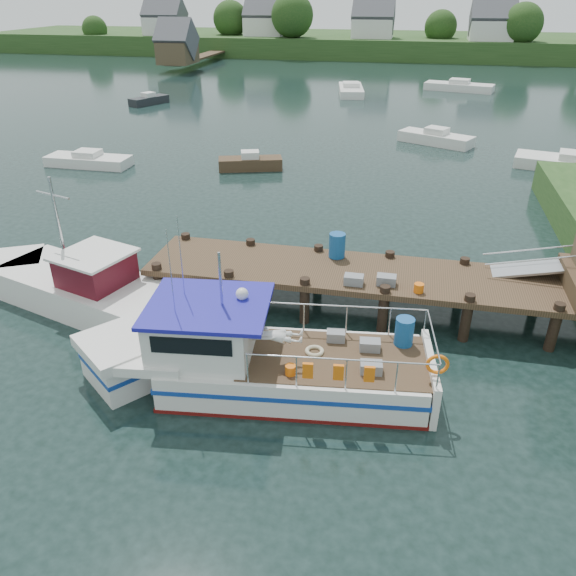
% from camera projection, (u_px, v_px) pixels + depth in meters
% --- Properties ---
extents(ground_plane, '(160.00, 160.00, 0.00)m').
position_uv_depth(ground_plane, '(326.00, 304.00, 19.34)').
color(ground_plane, black).
extents(far_shore, '(140.00, 42.55, 9.22)m').
position_uv_depth(far_shore, '(406.00, 41.00, 89.27)').
color(far_shore, '#2B4B1E').
rests_on(far_shore, ground).
extents(dock, '(16.60, 3.00, 4.78)m').
position_uv_depth(dock, '(539.00, 263.00, 17.07)').
color(dock, '#443120').
rests_on(dock, ground).
extents(lobster_boat, '(9.95, 3.83, 4.72)m').
position_uv_depth(lobster_boat, '(250.00, 360.00, 14.99)').
color(lobster_boat, silver).
rests_on(lobster_boat, ground).
extents(work_boat, '(8.37, 4.54, 4.42)m').
position_uv_depth(work_boat, '(80.00, 285.00, 19.05)').
color(work_boat, silver).
rests_on(work_boat, ground).
extents(moored_rowboat, '(3.96, 2.35, 1.09)m').
position_uv_depth(moored_rowboat, '(250.00, 163.00, 33.51)').
color(moored_rowboat, '#443120').
rests_on(moored_rowboat, ground).
extents(moored_far, '(7.35, 3.96, 1.19)m').
position_uv_depth(moored_far, '(459.00, 86.00, 59.14)').
color(moored_far, silver).
rests_on(moored_far, ground).
extents(moored_a, '(5.13, 1.75, 0.94)m').
position_uv_depth(moored_a, '(89.00, 160.00, 34.19)').
color(moored_a, silver).
rests_on(moored_a, ground).
extents(moored_b, '(5.31, 3.80, 1.12)m').
position_uv_depth(moored_b, '(436.00, 138.00, 38.99)').
color(moored_b, silver).
rests_on(moored_b, ground).
extents(moored_c, '(7.01, 3.72, 1.05)m').
position_uv_depth(moored_c, '(575.00, 164.00, 33.37)').
color(moored_c, silver).
rests_on(moored_c, ground).
extents(moored_d, '(3.37, 7.10, 1.16)m').
position_uv_depth(moored_d, '(351.00, 90.00, 57.28)').
color(moored_d, silver).
rests_on(moored_d, ground).
extents(moored_e, '(2.86, 4.01, 1.06)m').
position_uv_depth(moored_e, '(149.00, 100.00, 52.35)').
color(moored_e, black).
rests_on(moored_e, ground).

